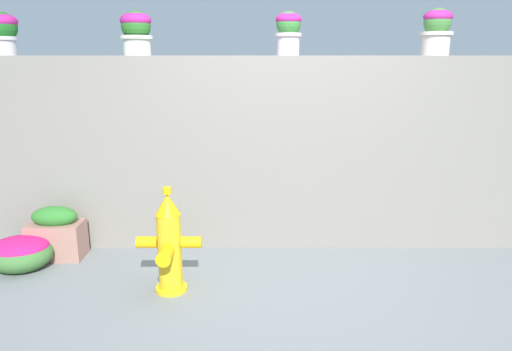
% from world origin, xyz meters
% --- Properties ---
extents(ground_plane, '(24.00, 24.00, 0.00)m').
position_xyz_m(ground_plane, '(0.00, 0.00, 0.00)').
color(ground_plane, slate).
extents(stone_wall, '(5.84, 0.40, 1.77)m').
position_xyz_m(stone_wall, '(0.00, 1.27, 0.88)').
color(stone_wall, gray).
rests_on(stone_wall, ground).
extents(potted_plant_0, '(0.27, 0.27, 0.37)m').
position_xyz_m(potted_plant_0, '(-2.51, 1.25, 1.99)').
color(potted_plant_0, silver).
rests_on(potted_plant_0, stone_wall).
extents(potted_plant_1, '(0.28, 0.28, 0.38)m').
position_xyz_m(potted_plant_1, '(-1.33, 1.26, 1.99)').
color(potted_plant_1, beige).
rests_on(potted_plant_1, stone_wall).
extents(potted_plant_2, '(0.23, 0.23, 0.38)m').
position_xyz_m(potted_plant_2, '(0.02, 1.26, 1.99)').
color(potted_plant_2, silver).
rests_on(potted_plant_2, stone_wall).
extents(potted_plant_3, '(0.28, 0.28, 0.41)m').
position_xyz_m(potted_plant_3, '(1.34, 1.27, 2.00)').
color(potted_plant_3, beige).
rests_on(potted_plant_3, stone_wall).
extents(fire_hydrant, '(0.49, 0.38, 0.83)m').
position_xyz_m(fire_hydrant, '(-0.93, 0.22, 0.38)').
color(fire_hydrant, yellow).
rests_on(fire_hydrant, ground).
extents(flower_bush_left, '(0.53, 0.48, 0.29)m').
position_xyz_m(flower_bush_left, '(-2.27, 0.62, 0.15)').
color(flower_bush_left, '#3F7135').
rests_on(flower_bush_left, ground).
extents(planter_box, '(0.47, 0.28, 0.48)m').
position_xyz_m(planter_box, '(-2.06, 0.85, 0.23)').
color(planter_box, '#A17163').
rests_on(planter_box, ground).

